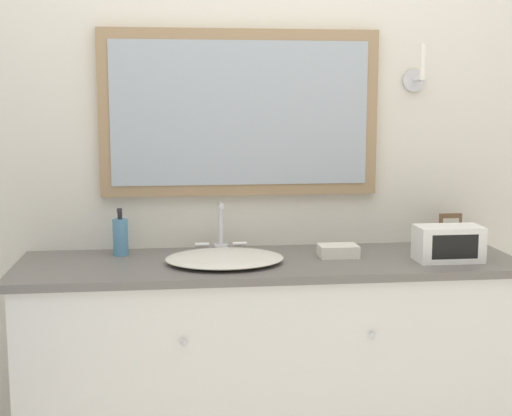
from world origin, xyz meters
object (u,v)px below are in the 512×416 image
object	(u,v)px
appliance_box	(449,244)
picture_frame	(450,230)
soap_bottle	(120,236)
sink_basin	(224,257)

from	to	relation	value
appliance_box	picture_frame	world-z (taller)	picture_frame
soap_bottle	picture_frame	bearing A→B (deg)	0.82
appliance_box	soap_bottle	bearing A→B (deg)	168.70
sink_basin	picture_frame	distance (m)	0.97
sink_basin	soap_bottle	world-z (taller)	sink_basin
appliance_box	picture_frame	size ratio (longest dim) A/B	1.79
picture_frame	appliance_box	bearing A→B (deg)	-112.84
sink_basin	appliance_box	world-z (taller)	sink_basin
sink_basin	appliance_box	bearing A→B (deg)	-5.07
sink_basin	soap_bottle	bearing A→B (deg)	156.41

